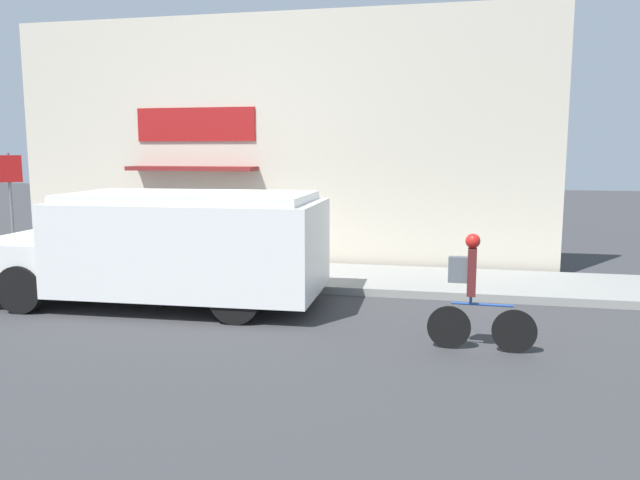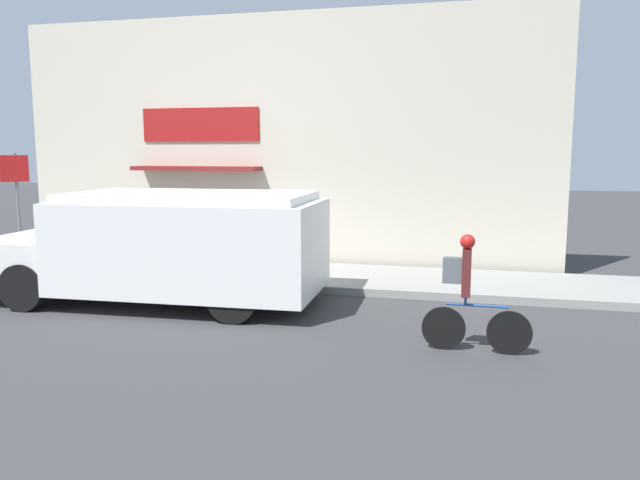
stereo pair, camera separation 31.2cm
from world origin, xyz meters
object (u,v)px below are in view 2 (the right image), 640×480
(stop_sign_post, at_px, (17,191))
(cyclist, at_px, (468,294))
(school_bus, at_px, (168,246))
(trash_bin, at_px, (223,244))

(stop_sign_post, bearing_deg, cyclist, -18.83)
(cyclist, bearing_deg, stop_sign_post, 162.19)
(school_bus, bearing_deg, stop_sign_post, 156.01)
(cyclist, bearing_deg, trash_bin, 141.22)
(trash_bin, bearing_deg, school_bus, -85.62)
(school_bus, relative_size, cyclist, 3.81)
(trash_bin, bearing_deg, cyclist, -39.80)
(cyclist, relative_size, stop_sign_post, 0.64)
(cyclist, xyz_separation_m, trash_bin, (-5.56, 4.63, -0.17))
(school_bus, distance_m, trash_bin, 3.13)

